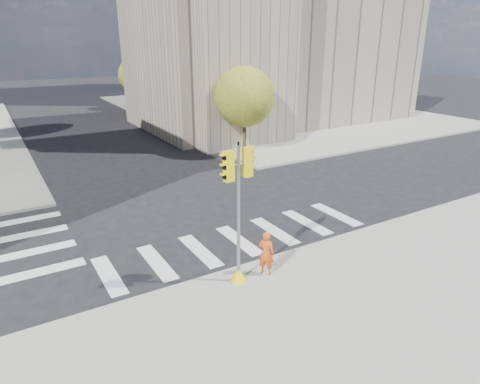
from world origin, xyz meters
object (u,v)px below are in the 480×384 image
lamp_far (158,72)px  traffic_signal (238,225)px  lamp_near (223,84)px  photographer (266,253)px

lamp_far → traffic_signal: 34.41m
lamp_near → lamp_far: bearing=90.0°
lamp_far → traffic_signal: bearing=-106.6°
lamp_far → lamp_near: bearing=-90.0°
lamp_far → traffic_signal: lamp_far is taller
lamp_near → photographer: (-8.76, -18.97, -3.63)m
lamp_near → traffic_signal: bearing=-117.5°
photographer → lamp_far: bearing=-49.2°
lamp_far → photographer: 34.30m
lamp_far → photographer: lamp_far is taller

